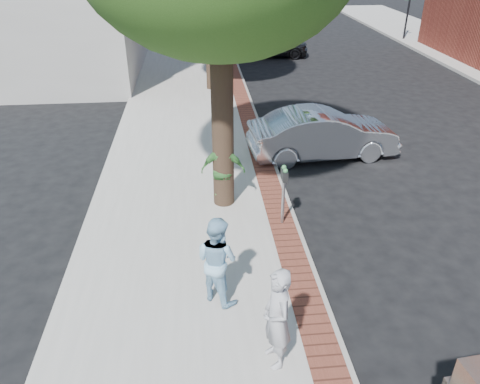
{
  "coord_description": "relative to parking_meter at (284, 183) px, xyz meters",
  "views": [
    {
      "loc": [
        -1.18,
        -8.46,
        6.18
      ],
      "look_at": [
        -0.33,
        0.48,
        1.2
      ],
      "focal_mm": 35.0,
      "sensor_mm": 36.0,
      "label": 1
    }
  ],
  "objects": [
    {
      "name": "signal_near",
      "position": [
        0.19,
        21.22,
        1.05
      ],
      "size": [
        0.7,
        0.15,
        3.8
      ],
      "color": "black",
      "rests_on": "ground"
    },
    {
      "name": "brick_strip",
      "position": [
        -0.01,
        7.22,
        -1.05
      ],
      "size": [
        0.6,
        60.0,
        0.01
      ],
      "primitive_type": "cube",
      "color": "brown",
      "rests_on": "sidewalk"
    },
    {
      "name": "sedan_silver",
      "position": [
        1.95,
        3.95,
        -0.46
      ],
      "size": [
        4.68,
        1.99,
        1.5
      ],
      "primitive_type": "imported",
      "rotation": [
        0.0,
        0.0,
        1.66
      ],
      "color": "silver",
      "rests_on": "ground"
    },
    {
      "name": "person_officer",
      "position": [
        -1.65,
        -2.44,
        -0.18
      ],
      "size": [
        1.07,
        1.06,
        1.74
      ],
      "primitive_type": "imported",
      "rotation": [
        0.0,
        0.0,
        2.39
      ],
      "color": "#94C6E4",
      "rests_on": "sidewalk"
    },
    {
      "name": "curb",
      "position": [
        0.34,
        7.22,
        -1.13
      ],
      "size": [
        0.1,
        60.0,
        0.15
      ],
      "primitive_type": "cube",
      "color": "gray",
      "rests_on": "ground"
    },
    {
      "name": "person_green",
      "position": [
        -1.32,
        1.05,
        -0.13
      ],
      "size": [
        1.13,
        0.58,
        1.85
      ],
      "primitive_type": "imported",
      "rotation": [
        0.0,
        0.0,
        3.02
      ],
      "color": "#4C9744",
      "rests_on": "sidewalk"
    },
    {
      "name": "signal_far",
      "position": [
        11.79,
        21.22,
        1.05
      ],
      "size": [
        0.7,
        0.15,
        3.8
      ],
      "color": "black",
      "rests_on": "ground"
    },
    {
      "name": "bg_car",
      "position": [
        2.38,
        17.69,
        -0.47
      ],
      "size": [
        4.47,
        2.2,
        1.47
      ],
      "primitive_type": "imported",
      "rotation": [
        0.0,
        0.0,
        1.46
      ],
      "color": "black",
      "rests_on": "ground"
    },
    {
      "name": "parking_meter",
      "position": [
        0.0,
        0.0,
        0.0
      ],
      "size": [
        0.12,
        0.32,
        1.47
      ],
      "color": "gray",
      "rests_on": "sidewalk"
    },
    {
      "name": "person_gray",
      "position": [
        -0.83,
        -4.04,
        -0.16
      ],
      "size": [
        0.56,
        0.73,
        1.78
      ],
      "primitive_type": "imported",
      "rotation": [
        0.0,
        0.0,
        -1.35
      ],
      "color": "#A2A2A7",
      "rests_on": "sidewalk"
    },
    {
      "name": "sidewalk",
      "position": [
        -2.21,
        7.22,
        -1.13
      ],
      "size": [
        5.0,
        60.0,
        0.15
      ],
      "primitive_type": "cube",
      "color": "#9E9991",
      "rests_on": "ground"
    },
    {
      "name": "ground",
      "position": [
        -0.71,
        -0.78,
        -1.21
      ],
      "size": [
        120.0,
        120.0,
        0.0
      ],
      "primitive_type": "plane",
      "color": "black",
      "rests_on": "ground"
    }
  ]
}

